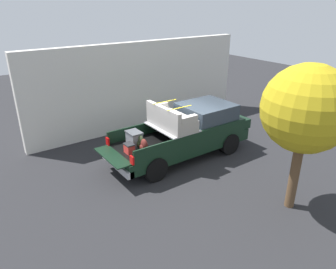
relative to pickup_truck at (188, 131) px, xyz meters
The scene contains 4 objects.
ground_plane 1.06m from the pickup_truck, behind, with size 40.00×40.00×0.00m, color #262628.
pickup_truck is the anchor object (origin of this frame).
building_facade 3.95m from the pickup_truck, 86.52° to the left, with size 11.00×0.36×3.99m, color silver.
tree_background 4.87m from the pickup_truck, 85.67° to the right, with size 2.38×2.38×4.25m.
Camera 1 is at (-6.76, -8.66, 5.66)m, focal length 33.51 mm.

